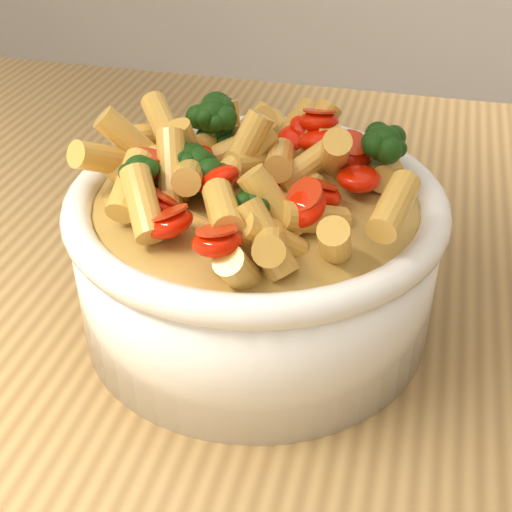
# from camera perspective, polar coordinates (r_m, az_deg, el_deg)

# --- Properties ---
(table) EXTENTS (1.20, 0.80, 0.90)m
(table) POSITION_cam_1_polar(r_m,az_deg,el_deg) (0.53, 2.15, -13.34)
(table) COLOR #A77F47
(table) RESTS_ON ground
(serving_bowl) EXTENTS (0.22, 0.22, 0.10)m
(serving_bowl) POSITION_cam_1_polar(r_m,az_deg,el_deg) (0.43, 0.00, 0.13)
(serving_bowl) COLOR white
(serving_bowl) RESTS_ON table
(pasta_salad) EXTENTS (0.17, 0.17, 0.04)m
(pasta_salad) POSITION_cam_1_polar(r_m,az_deg,el_deg) (0.40, 0.00, 7.12)
(pasta_salad) COLOR #E8AE49
(pasta_salad) RESTS_ON serving_bowl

